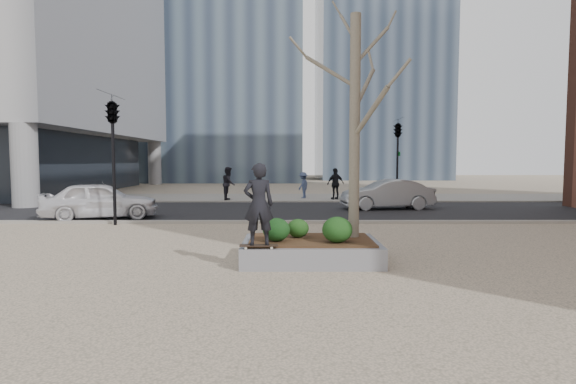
{
  "coord_description": "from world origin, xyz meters",
  "views": [
    {
      "loc": [
        0.47,
        -9.88,
        2.23
      ],
      "look_at": [
        0.5,
        2.0,
        1.4
      ],
      "focal_mm": 28.0,
      "sensor_mm": 36.0,
      "label": 1
    }
  ],
  "objects_px": {
    "skateboarder": "(259,204)",
    "skateboard": "(259,247)",
    "planter": "(311,251)",
    "police_car": "(101,200)"
  },
  "relations": [
    {
      "from": "skateboarder",
      "to": "skateboard",
      "type": "bearing_deg",
      "value": 180.0
    },
    {
      "from": "planter",
      "to": "skateboard",
      "type": "relative_size",
      "value": 3.85
    },
    {
      "from": "skateboard",
      "to": "skateboarder",
      "type": "relative_size",
      "value": 0.47
    },
    {
      "from": "planter",
      "to": "police_car",
      "type": "height_order",
      "value": "police_car"
    },
    {
      "from": "skateboarder",
      "to": "planter",
      "type": "bearing_deg",
      "value": -149.8
    },
    {
      "from": "skateboarder",
      "to": "police_car",
      "type": "relative_size",
      "value": 0.4
    },
    {
      "from": "skateboard",
      "to": "police_car",
      "type": "relative_size",
      "value": 0.19
    },
    {
      "from": "planter",
      "to": "skateboard",
      "type": "xyz_separation_m",
      "value": [
        -1.1,
        -0.88,
        0.26
      ]
    },
    {
      "from": "skateboarder",
      "to": "police_car",
      "type": "distance_m",
      "value": 10.29
    },
    {
      "from": "police_car",
      "to": "planter",
      "type": "bearing_deg",
      "value": -149.88
    }
  ]
}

